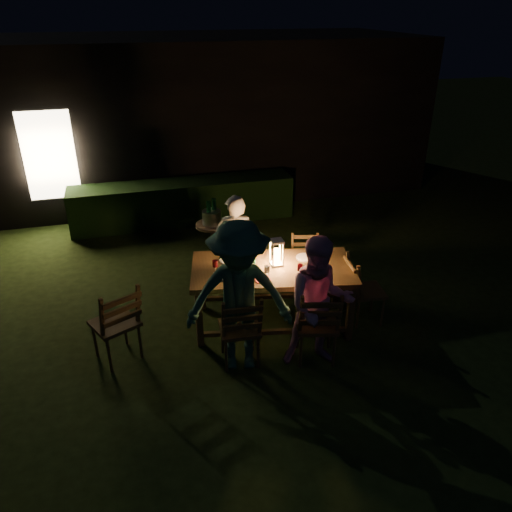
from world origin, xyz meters
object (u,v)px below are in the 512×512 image
object	(u,v)px
person_house_side	(235,246)
bottle_bucket_a	(209,216)
person_opp_left	(239,298)
chair_near_left	(240,340)
chair_spare	(117,336)
chair_end	(364,301)
chair_near_right	(316,336)
bottle_table	(253,258)
chair_far_left	(236,276)
ice_bucket	(212,217)
chair_far_right	(305,276)
person_opp_right	(319,304)
bottle_bucket_b	(214,213)
side_table	(212,229)
dining_table	(273,273)
lantern	(276,254)

from	to	relation	value
person_house_side	bottle_bucket_a	distance (m)	0.97
person_house_side	person_opp_left	size ratio (longest dim) A/B	0.83
chair_near_left	person_opp_left	world-z (taller)	person_opp_left
chair_spare	chair_end	bearing A→B (deg)	-26.14
person_opp_left	chair_near_right	bearing A→B (deg)	3.07
bottle_table	chair_near_left	bearing A→B (deg)	-115.99
chair_end	chair_spare	world-z (taller)	chair_spare
chair_far_left	chair_spare	world-z (taller)	chair_spare
ice_bucket	bottle_table	bearing A→B (deg)	-84.39
chair_near_right	bottle_bucket_a	world-z (taller)	chair_near_right
chair_far_right	person_opp_right	size ratio (longest dim) A/B	0.55
chair_far_right	bottle_bucket_b	world-z (taller)	bottle_bucket_b
chair_far_left	side_table	distance (m)	1.09
chair_near_left	person_opp_right	distance (m)	1.03
person_opp_left	dining_table	bearing A→B (deg)	61.24
dining_table	bottle_bucket_b	bearing A→B (deg)	112.67
person_house_side	bottle_bucket_b	bearing A→B (deg)	-72.85
chair_far_left	chair_near_left	bearing A→B (deg)	86.98
chair_far_right	chair_end	distance (m)	1.03
chair_end	chair_near_left	bearing A→B (deg)	-71.04
bottle_bucket_b	bottle_table	bearing A→B (deg)	-86.03
person_opp_left	chair_end	bearing A→B (deg)	25.96
bottle_bucket_b	chair_near_left	bearing A→B (deg)	-94.85
dining_table	bottle_bucket_b	distance (m)	1.96
person_house_side	ice_bucket	distance (m)	1.00
chair_spare	person_house_side	distance (m)	2.08
lantern	bottle_bucket_a	xyz separation A→B (m)	(-0.53, 1.80, -0.14)
person_house_side	ice_bucket	xyz separation A→B (m)	(-0.15, 0.99, 0.06)
person_house_side	chair_near_right	bearing A→B (deg)	119.45
chair_near_left	bottle_bucket_a	bearing A→B (deg)	91.90
chair_far_left	lantern	size ratio (longest dim) A/B	2.91
side_table	chair_near_right	bearing A→B (deg)	-75.43
chair_near_right	lantern	bearing A→B (deg)	118.64
bottle_bucket_a	chair_near_right	bearing A→B (deg)	-74.23
chair_end	bottle_table	distance (m)	1.63
chair_end	chair_spare	bearing A→B (deg)	-84.49
chair_far_left	chair_far_right	bearing A→B (deg)	176.70
chair_near_right	bottle_bucket_b	size ratio (longest dim) A/B	3.30
chair_near_right	bottle_table	distance (m)	1.24
chair_far_left	person_opp_left	world-z (taller)	person_opp_left
lantern	bottle_table	xyz separation A→B (m)	(-0.30, 0.01, -0.02)
chair_near_right	bottle_table	size ratio (longest dim) A/B	3.77
chair_near_right	person_opp_right	bearing A→B (deg)	-86.00
bottle_bucket_b	bottle_bucket_a	bearing A→B (deg)	-141.34
chair_near_left	ice_bucket	world-z (taller)	chair_near_left
chair_near_right	chair_end	size ratio (longest dim) A/B	1.08
chair_near_left	bottle_bucket_b	size ratio (longest dim) A/B	3.18
person_opp_left	side_table	size ratio (longest dim) A/B	2.61
chair_far_left	person_opp_right	world-z (taller)	person_opp_right
dining_table	chair_far_right	xyz separation A→B (m)	(0.69, 0.64, -0.49)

